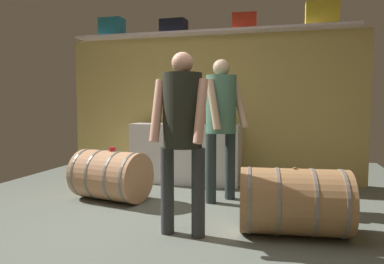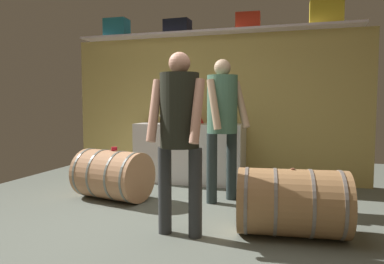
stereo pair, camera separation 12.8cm
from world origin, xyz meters
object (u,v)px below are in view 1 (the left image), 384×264
Objects in this scene: toolcase_teal at (112,28)px; red_funnel at (197,119)px; toolcase_red at (244,22)px; winemaker_pouring at (182,124)px; toolcase_black at (174,27)px; wine_bottle_amber at (192,114)px; tasting_cup at (112,149)px; visitor_tasting at (221,115)px; wine_glass at (159,116)px; wine_bottle_dark at (222,115)px; wine_bottle_green at (208,114)px; wine_barrel_near at (111,175)px; work_cabinet at (186,153)px; toolcase_yellow at (322,14)px; wine_barrel_far at (294,202)px.

toolcase_teal is 1.98m from red_funnel.
toolcase_red is at bearing 0.03° from red_funnel.
winemaker_pouring reaches higher than red_funnel.
toolcase_black is 1.37m from wine_bottle_amber.
visitor_tasting is (1.26, 0.29, 0.41)m from tasting_cup.
visitor_tasting is (0.57, -1.09, 0.11)m from red_funnel.
toolcase_teal reaches higher than visitor_tasting.
wine_glass is at bearing -150.10° from toolcase_black.
tasting_cup is at bearing -135.94° from wine_bottle_dark.
wine_glass is (-1.00, 0.19, -0.03)m from wine_bottle_dark.
tasting_cup is 1.50m from winemaker_pouring.
wine_bottle_green is 0.37m from red_funnel.
tasting_cup is at bearing -101.70° from toolcase_black.
visitor_tasting is (0.58, -0.86, 0.02)m from wine_bottle_amber.
toolcase_red is 1.37m from wine_bottle_dark.
wine_barrel_near is at bearing -65.98° from toolcase_teal.
work_cabinet is at bearing -71.87° from winemaker_pouring.
toolcase_red is at bearing 29.87° from wine_bottle_green.
visitor_tasting is at bearing -53.26° from work_cabinet.
toolcase_yellow reaches higher than wine_barrel_far.
toolcase_red reaches higher than wine_bottle_dark.
tasting_cup is 0.04× the size of visitor_tasting.
work_cabinet is at bearing -171.86° from toolcase_red.
wine_barrel_far is (0.96, -1.73, -0.71)m from wine_bottle_dark.
toolcase_red reaches higher than toolcase_black.
toolcase_teal is 2.55m from wine_barrel_near.
toolcase_black is 2.21m from tasting_cup.
wine_bottle_green is 1.03× the size of wine_bottle_amber.
red_funnel is at bearing 1.65° from toolcase_black.
toolcase_teal is 3.99m from wine_barrel_far.
tasting_cup is (-1.12, -1.08, -0.38)m from wine_bottle_dark.
wine_bottle_dark is at bearing -168.05° from toolcase_yellow.
toolcase_red is at bearing 178.95° from toolcase_yellow.
wine_bottle_green is 0.33× the size of wine_barrel_far.
wine_bottle_dark is 0.34× the size of wine_barrel_near.
toolcase_yellow is 2.98m from winemaker_pouring.
tasting_cup is at bearing -115.57° from work_cabinet.
wine_bottle_amber is 1.04m from visitor_tasting.
toolcase_teal is 2.10m from wine_bottle_green.
visitor_tasting is at bearing -40.83° from wine_glass.
wine_glass is 2.18× the size of tasting_cup.
red_funnel reaches higher than wine_barrel_near.
visitor_tasting is (-1.17, -1.09, -1.34)m from toolcase_yellow.
wine_bottle_amber is 2.06× the size of wine_glass.
toolcase_red is at bearing -148.17° from visitor_tasting.
visitor_tasting reaches higher than work_cabinet.
visitor_tasting is (1.94, -1.09, -1.32)m from toolcase_teal.
toolcase_teal is 2.30m from work_cabinet.
toolcase_red is 1.85m from wine_glass.
toolcase_teal reaches higher than wine_barrel_near.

